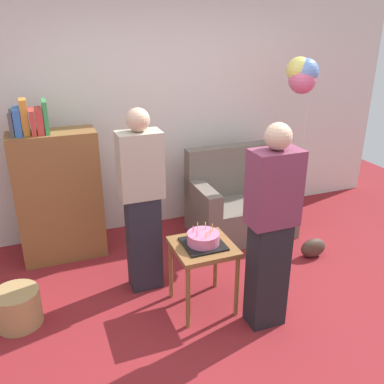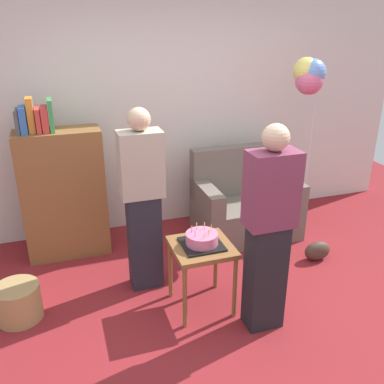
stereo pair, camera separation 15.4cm
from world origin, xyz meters
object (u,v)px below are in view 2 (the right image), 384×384
couch (244,205)px  side_table (202,255)px  balloon_bunch (309,75)px  person_holding_cake (268,231)px  handbag (317,251)px  bookshelf (63,191)px  person_blowing_candles (143,201)px  birthday_cake (202,240)px  wicker_basket (18,302)px

couch → side_table: 1.44m
couch → balloon_bunch: 1.52m
person_holding_cake → handbag: size_ratio=5.82×
bookshelf → balloon_bunch: bearing=-7.4°
bookshelf → person_blowing_candles: size_ratio=0.99×
birthday_cake → person_holding_cake: 0.56m
wicker_basket → person_blowing_candles: bearing=7.9°
person_holding_cake → bookshelf: bearing=-18.8°
person_blowing_candles → balloon_bunch: balloon_bunch is taller
side_table → handbag: 1.45m
wicker_basket → handbag: (2.81, 0.01, -0.05)m
couch → bookshelf: (-1.91, 0.16, 0.34)m
person_blowing_candles → balloon_bunch: 2.11m
side_table → handbag: bearing=13.5°
couch → side_table: couch is taller
balloon_bunch → birthday_cake: bearing=-146.9°
person_holding_cake → wicker_basket: (-1.84, 0.67, -0.68)m
birthday_cake → person_blowing_candles: bearing=128.7°
bookshelf → person_blowing_candles: bearing=-51.9°
couch → balloon_bunch: balloon_bunch is taller
wicker_basket → handbag: size_ratio=1.29×
side_table → person_holding_cake: 0.63m
person_holding_cake → balloon_bunch: (1.08, 1.32, 0.91)m
birthday_cake → person_holding_cake: size_ratio=0.20×
person_blowing_candles → couch: bearing=4.2°
bookshelf → couch: bearing=-4.9°
person_holding_cake → handbag: (0.97, 0.69, -0.73)m
birthday_cake → balloon_bunch: 2.07m
wicker_basket → handbag: 2.81m
wicker_basket → handbag: wicker_basket is taller
person_holding_cake → balloon_bunch: bearing=-98.6°
couch → person_holding_cake: person_holding_cake is taller
birthday_cake → handbag: 1.49m
birthday_cake → side_table: bearing=-98.8°
side_table → bookshelf: bearing=128.3°
wicker_basket → birthday_cake: bearing=-12.2°
couch → birthday_cake: bearing=-129.1°
couch → birthday_cake: 1.46m
bookshelf → side_table: 1.63m
side_table → person_blowing_candles: person_blowing_candles is taller
side_table → person_blowing_candles: 0.68m
person_holding_cake → balloon_bunch: 1.93m
person_blowing_candles → wicker_basket: bearing=165.1°
couch → person_blowing_candles: (-1.27, -0.65, 0.49)m
wicker_basket → side_table: bearing=-12.2°
side_table → handbag: (1.36, 0.33, -0.40)m
couch → balloon_bunch: bearing=-15.5°
couch → wicker_basket: couch is taller
side_table → wicker_basket: size_ratio=1.63×
couch → person_holding_cake: size_ratio=0.67×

